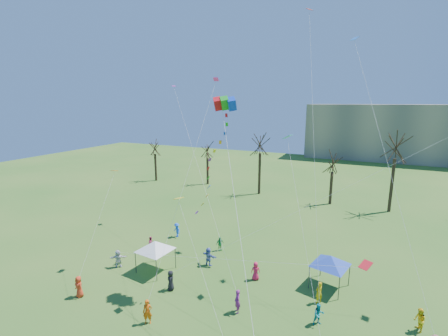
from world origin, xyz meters
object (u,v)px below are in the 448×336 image
at_px(distant_building, 425,133).
at_px(canopy_tent_blue, 330,261).
at_px(big_box_kite, 216,167).
at_px(canopy_tent_white, 155,246).

distance_m(distant_building, canopy_tent_blue, 73.17).
height_order(distant_building, big_box_kite, big_box_kite).
relative_size(big_box_kite, canopy_tent_white, 4.56).
xyz_separation_m(big_box_kite, canopy_tent_blue, (8.65, 4.38, -8.17)).
xyz_separation_m(distant_building, big_box_kite, (-24.84, -75.56, 3.16)).
height_order(canopy_tent_white, canopy_tent_blue, canopy_tent_white).
distance_m(big_box_kite, canopy_tent_white, 10.44).
height_order(big_box_kite, canopy_tent_blue, big_box_kite).
bearing_deg(big_box_kite, canopy_tent_blue, 26.88).
relative_size(distant_building, big_box_kite, 3.31).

